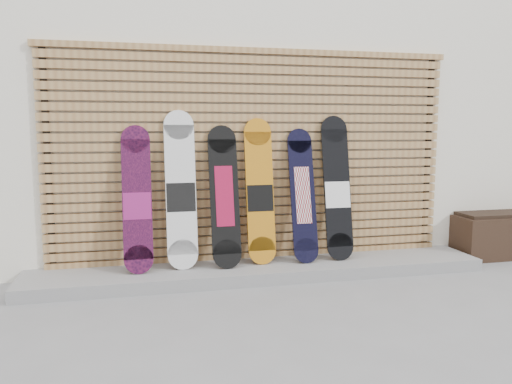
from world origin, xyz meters
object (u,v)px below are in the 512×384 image
at_px(planter_box, 502,234).
at_px(snowboard_0, 137,200).
at_px(snowboard_3, 260,192).
at_px(snowboard_5, 337,189).
at_px(snowboard_4, 303,195).
at_px(snowboard_2, 224,196).
at_px(snowboard_1, 181,191).

height_order(planter_box, snowboard_0, snowboard_0).
height_order(snowboard_3, snowboard_5, snowboard_5).
xyz_separation_m(planter_box, snowboard_5, (-2.08, -0.04, 0.60)).
xyz_separation_m(snowboard_0, snowboard_4, (1.66, 0.01, -0.01)).
height_order(snowboard_0, snowboard_4, snowboard_0).
height_order(snowboard_0, snowboard_2, same).
distance_m(snowboard_3, snowboard_4, 0.45).
height_order(planter_box, snowboard_3, snowboard_3).
relative_size(snowboard_2, snowboard_3, 0.95).
xyz_separation_m(planter_box, snowboard_1, (-3.71, -0.03, 0.62)).
bearing_deg(planter_box, snowboard_3, -179.57).
distance_m(snowboard_1, snowboard_5, 1.63).
height_order(planter_box, snowboard_1, snowboard_1).
bearing_deg(snowboard_5, snowboard_2, -178.97).
bearing_deg(snowboard_1, snowboard_5, -0.40).
bearing_deg(snowboard_4, snowboard_0, -179.83).
xyz_separation_m(planter_box, snowboard_4, (-2.47, -0.05, 0.54)).
xyz_separation_m(snowboard_2, snowboard_4, (0.82, 0.01, -0.02)).
distance_m(snowboard_2, snowboard_3, 0.37).
distance_m(planter_box, snowboard_5, 2.17).
bearing_deg(planter_box, snowboard_4, -178.79).
bearing_deg(planter_box, snowboard_1, -179.57).
bearing_deg(snowboard_3, snowboard_0, -178.34).
bearing_deg(snowboard_4, snowboard_1, 178.89).
height_order(planter_box, snowboard_5, snowboard_5).
height_order(snowboard_0, snowboard_1, snowboard_1).
xyz_separation_m(snowboard_0, snowboard_3, (1.22, 0.04, 0.04)).
bearing_deg(snowboard_2, snowboard_3, 5.95).
xyz_separation_m(snowboard_2, snowboard_5, (1.20, 0.02, 0.04)).
bearing_deg(snowboard_5, snowboard_0, -179.50).
bearing_deg(snowboard_0, snowboard_4, 0.17).
distance_m(planter_box, snowboard_4, 2.53).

